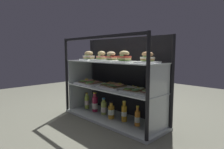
{
  "coord_description": "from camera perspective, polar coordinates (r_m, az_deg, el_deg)",
  "views": [
    {
      "loc": [
        1.56,
        -1.52,
        0.79
      ],
      "look_at": [
        0.0,
        0.0,
        0.53
      ],
      "focal_mm": 30.74,
      "sensor_mm": 36.0,
      "label": 1
    }
  ],
  "objects": [
    {
      "name": "ground_plane",
      "position": [
        2.32,
        0.0,
        -13.48
      ],
      "size": [
        6.0,
        6.0,
        0.02
      ],
      "primitive_type": "cube",
      "color": "#595A4C",
      "rests_on": "ground"
    },
    {
      "name": "case_base_deck",
      "position": [
        2.31,
        0.0,
        -12.89
      ],
      "size": [
        1.32,
        0.45,
        0.03
      ],
      "primitive_type": "cube",
      "color": "#B6BFBD",
      "rests_on": "ground"
    },
    {
      "name": "case_frame",
      "position": [
        2.29,
        2.26,
        -0.1
      ],
      "size": [
        1.32,
        0.45,
        0.96
      ],
      "color": "black",
      "rests_on": "ground"
    },
    {
      "name": "riser_lower_tier",
      "position": [
        2.26,
        0.0,
        -8.44
      ],
      "size": [
        1.25,
        0.38,
        0.34
      ],
      "color": "silver",
      "rests_on": "case_base_deck"
    },
    {
      "name": "shelf_lower_glass",
      "position": [
        2.22,
        0.0,
        -4.03
      ],
      "size": [
        1.26,
        0.4,
        0.01
      ],
      "primitive_type": "cube",
      "color": "silver",
      "rests_on": "riser_lower_tier"
    },
    {
      "name": "riser_upper_tier",
      "position": [
        2.2,
        0.0,
        -0.15
      ],
      "size": [
        1.25,
        0.38,
        0.29
      ],
      "color": "silver",
      "rests_on": "shelf_lower_glass"
    },
    {
      "name": "shelf_upper_glass",
      "position": [
        2.18,
        0.0,
        3.8
      ],
      "size": [
        1.26,
        0.4,
        0.01
      ],
      "primitive_type": "cube",
      "color": "silver",
      "rests_on": "riser_upper_tier"
    },
    {
      "name": "plated_roll_sandwich_far_left",
      "position": [
        2.55,
        -6.91,
        5.35
      ],
      "size": [
        0.19,
        0.19,
        0.12
      ],
      "color": "white",
      "rests_on": "shelf_upper_glass"
    },
    {
      "name": "plated_roll_sandwich_right_of_center",
      "position": [
        2.39,
        -3.12,
        5.2
      ],
      "size": [
        0.21,
        0.21,
        0.12
      ],
      "color": "white",
      "rests_on": "shelf_upper_glass"
    },
    {
      "name": "plated_roll_sandwich_center",
      "position": [
        2.17,
        -0.21,
        5.07
      ],
      "size": [
        0.18,
        0.18,
        0.11
      ],
      "color": "white",
      "rests_on": "shelf_upper_glass"
    },
    {
      "name": "plated_roll_sandwich_mid_left",
      "position": [
        2.01,
        3.66,
        5.03
      ],
      "size": [
        0.19,
        0.19,
        0.12
      ],
      "color": "white",
      "rests_on": "shelf_upper_glass"
    },
    {
      "name": "plated_roll_sandwich_left_of_center",
      "position": [
        1.91,
        10.47,
        4.66
      ],
      "size": [
        0.2,
        0.2,
        0.11
      ],
      "color": "white",
      "rests_on": "shelf_upper_glass"
    },
    {
      "name": "open_sandwich_tray_near_left_corner",
      "position": [
        2.48,
        -6.63,
        -2.35
      ],
      "size": [
        0.34,
        0.28,
        0.06
      ],
      "color": "white",
      "rests_on": "shelf_lower_glass"
    },
    {
      "name": "open_sandwich_tray_right_of_center",
      "position": [
        2.23,
        0.5,
        -3.31
      ],
      "size": [
        0.34,
        0.29,
        0.06
      ],
      "color": "white",
      "rests_on": "shelf_lower_glass"
    },
    {
      "name": "open_sandwich_tray_mid_left",
      "position": [
        1.99,
        8.18,
        -4.63
      ],
      "size": [
        0.34,
        0.28,
        0.06
      ],
      "color": "white",
      "rests_on": "shelf_lower_glass"
    },
    {
      "name": "juice_bottle_tucked_behind",
      "position": [
        2.64,
        -7.57,
        -8.09
      ],
      "size": [
        0.06,
        0.06,
        0.22
      ],
      "color": "#B1D548",
      "rests_on": "case_base_deck"
    },
    {
      "name": "juice_bottle_back_left",
      "position": [
        2.5,
        -5.08,
        -8.77
      ],
      "size": [
        0.07,
        0.07,
        0.25
      ],
      "color": "#A21A3C",
      "rests_on": "case_base_deck"
    },
    {
      "name": "juice_bottle_front_middle",
      "position": [
        2.38,
        -2.51,
        -9.91
      ],
      "size": [
        0.07,
        0.07,
        0.2
      ],
      "color": "#B1C756",
      "rests_on": "case_base_deck"
    },
    {
      "name": "juice_bottle_near_post",
      "position": [
        2.24,
        -0.23,
        -10.94
      ],
      "size": [
        0.07,
        0.07,
        0.2
      ],
      "color": "gold",
      "rests_on": "case_base_deck"
    },
    {
      "name": "juice_bottle_front_right_end",
      "position": [
        2.15,
        3.65,
        -11.32
      ],
      "size": [
        0.06,
        0.06,
        0.23
      ],
      "color": "gold",
      "rests_on": "case_base_deck"
    },
    {
      "name": "juice_bottle_back_center",
      "position": [
        2.04,
        7.55,
        -12.77
      ],
      "size": [
        0.06,
        0.06,
        0.21
      ],
      "color": "orange",
      "rests_on": "case_base_deck"
    }
  ]
}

